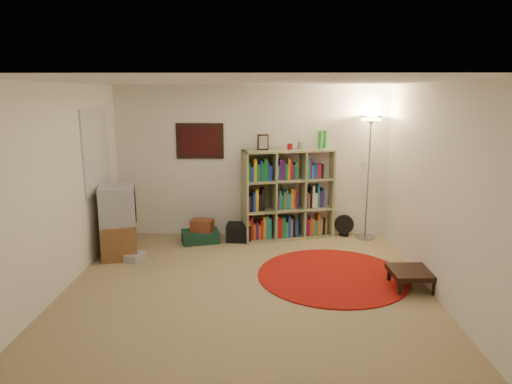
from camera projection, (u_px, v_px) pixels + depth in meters
room at (242, 189)px, 5.41m from camera, size 4.54×4.54×2.54m
bookshelf at (286, 196)px, 7.50m from camera, size 1.54×0.78×1.77m
floor_lamp at (370, 137)px, 7.26m from camera, size 0.47×0.47×2.03m
floor_fan at (344, 226)px, 7.68m from camera, size 0.33×0.21×0.37m
tv_stand at (119, 222)px, 6.74m from camera, size 0.68×0.83×1.05m
dvd_box at (132, 256)px, 6.61m from camera, size 0.40×0.37×0.11m
suitcase at (201, 236)px, 7.39m from camera, size 0.67×0.52×0.19m
wicker_basket at (202, 225)px, 7.33m from camera, size 0.38×0.30×0.19m
duffel_bag at (239, 232)px, 7.46m from camera, size 0.42×0.36×0.28m
red_rug at (333, 275)px, 6.04m from camera, size 1.99×1.99×0.02m
side_table at (412, 273)px, 5.62m from camera, size 0.54×0.54×0.24m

